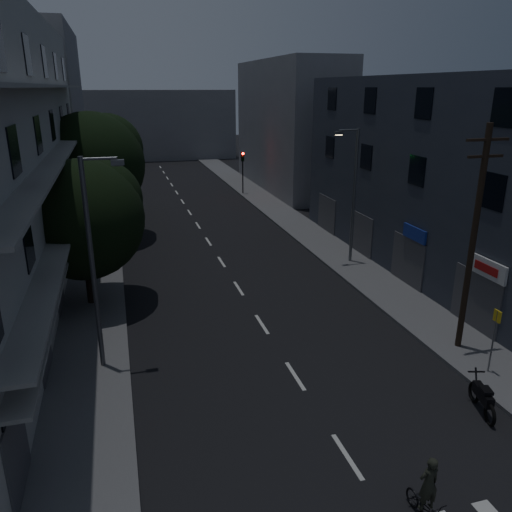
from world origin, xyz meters
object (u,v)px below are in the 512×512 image
utility_pole (474,237)px  cyclist (426,500)px  bus_stop_sign (495,330)px  motorcycle (482,398)px

utility_pole → cyclist: (-6.39, -7.27, -4.22)m
utility_pole → bus_stop_sign: size_ratio=3.56×
bus_stop_sign → utility_pole: bearing=84.9°
motorcycle → cyclist: cyclist is taller
cyclist → bus_stop_sign: bearing=37.0°
utility_pole → bus_stop_sign: utility_pole is taller
bus_stop_sign → motorcycle: size_ratio=1.29×
bus_stop_sign → cyclist: size_ratio=1.32×
utility_pole → motorcycle: bearing=-117.0°
utility_pole → motorcycle: utility_pole is taller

